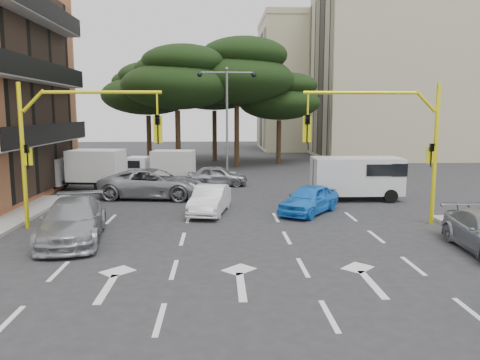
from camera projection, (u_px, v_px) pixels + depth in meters
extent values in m
plane|color=#28282B|center=(235.00, 238.00, 17.93)|extent=(120.00, 120.00, 0.00)
cube|color=gray|center=(227.00, 178.00, 33.74)|extent=(1.40, 6.00, 0.15)
cube|color=black|center=(31.00, 89.00, 24.51)|extent=(0.12, 14.72, 11.20)
cube|color=#BFB88F|center=(414.00, 72.00, 49.17)|extent=(20.00, 12.00, 18.00)
cube|color=black|center=(319.00, 76.00, 48.79)|extent=(0.12, 11.04, 16.20)
cube|color=#BFB88F|center=(323.00, 87.00, 60.86)|extent=(16.00, 12.00, 16.00)
cube|color=black|center=(261.00, 91.00, 60.57)|extent=(0.12, 11.04, 14.20)
cube|color=#BFB88F|center=(324.00, 21.00, 59.66)|extent=(16.15, 12.15, 0.70)
cylinder|color=#382616|center=(178.00, 140.00, 39.15)|extent=(0.44, 0.44, 4.95)
ellipsoid|color=black|center=(177.00, 86.00, 38.50)|extent=(9.15, 9.15, 3.87)
ellipsoid|color=black|center=(184.00, 62.00, 37.87)|extent=(6.86, 6.86, 2.86)
ellipsoid|color=black|center=(171.00, 70.00, 38.59)|extent=(6.07, 6.07, 2.64)
cylinder|color=#382616|center=(237.00, 136.00, 41.32)|extent=(0.44, 0.44, 5.40)
ellipsoid|color=black|center=(237.00, 80.00, 40.62)|extent=(9.98, 9.98, 4.22)
ellipsoid|color=black|center=(244.00, 55.00, 39.95)|extent=(7.49, 7.49, 3.12)
ellipsoid|color=black|center=(231.00, 63.00, 40.68)|extent=(6.62, 6.62, 2.88)
cylinder|color=#382616|center=(149.00, 140.00, 43.00)|extent=(0.44, 0.44, 4.50)
ellipsoid|color=black|center=(148.00, 95.00, 42.41)|extent=(8.32, 8.32, 3.52)
ellipsoid|color=black|center=(153.00, 76.00, 41.80)|extent=(6.24, 6.24, 2.60)
ellipsoid|color=black|center=(142.00, 82.00, 42.51)|extent=(5.52, 5.52, 2.40)
cylinder|color=#382616|center=(279.00, 142.00, 43.57)|extent=(0.44, 0.44, 4.05)
ellipsoid|color=black|center=(279.00, 103.00, 43.05)|extent=(7.49, 7.49, 3.17)
ellipsoid|color=black|center=(287.00, 85.00, 42.46)|extent=(5.62, 5.62, 2.34)
ellipsoid|color=black|center=(274.00, 91.00, 43.16)|extent=(4.97, 4.97, 2.16)
cylinder|color=#382616|center=(215.00, 136.00, 46.20)|extent=(0.44, 0.44, 4.95)
ellipsoid|color=black|center=(214.00, 90.00, 45.56)|extent=(9.15, 9.15, 3.87)
ellipsoid|color=black|center=(220.00, 70.00, 44.92)|extent=(6.86, 6.86, 2.86)
ellipsoid|color=black|center=(209.00, 76.00, 45.64)|extent=(6.07, 6.07, 2.64)
cylinder|color=yellow|center=(435.00, 155.00, 19.87)|extent=(0.18, 0.18, 6.00)
cylinder|color=yellow|center=(425.00, 101.00, 19.52)|extent=(0.95, 0.14, 0.95)
cylinder|color=yellow|center=(361.00, 93.00, 19.34)|extent=(4.80, 0.14, 0.14)
cylinder|color=yellow|center=(308.00, 104.00, 19.31)|extent=(0.08, 0.08, 0.90)
imported|color=black|center=(307.00, 129.00, 19.46)|extent=(0.20, 0.24, 1.20)
cube|color=yellow|center=(307.00, 129.00, 19.54)|extent=(0.36, 0.06, 1.10)
imported|color=black|center=(432.00, 155.00, 19.71)|extent=(0.16, 0.20, 1.00)
cube|color=yellow|center=(431.00, 155.00, 19.81)|extent=(0.35, 0.08, 0.70)
cylinder|color=yellow|center=(23.00, 157.00, 19.09)|extent=(0.18, 0.18, 6.00)
cylinder|color=yellow|center=(33.00, 101.00, 18.79)|extent=(0.95, 0.14, 0.95)
cylinder|color=yellow|center=(102.00, 92.00, 18.87)|extent=(4.80, 0.14, 0.14)
cylinder|color=yellow|center=(157.00, 103.00, 19.03)|extent=(0.08, 0.08, 0.90)
imported|color=black|center=(158.00, 129.00, 19.18)|extent=(0.20, 0.24, 1.20)
cube|color=yellow|center=(158.00, 129.00, 19.26)|extent=(0.36, 0.06, 1.10)
imported|color=black|center=(27.00, 157.00, 18.95)|extent=(0.16, 0.20, 1.00)
cube|color=yellow|center=(28.00, 157.00, 19.05)|extent=(0.35, 0.08, 0.70)
cylinder|color=slate|center=(227.00, 125.00, 33.19)|extent=(0.16, 0.16, 7.50)
cylinder|color=slate|center=(214.00, 72.00, 32.62)|extent=(1.80, 0.10, 0.10)
sphere|color=black|center=(200.00, 75.00, 32.60)|extent=(0.36, 0.36, 0.36)
cylinder|color=slate|center=(240.00, 72.00, 32.70)|extent=(1.80, 0.10, 0.10)
sphere|color=black|center=(254.00, 75.00, 32.77)|extent=(0.36, 0.36, 0.36)
sphere|color=slate|center=(227.00, 69.00, 32.63)|extent=(0.24, 0.24, 0.24)
imported|color=silver|center=(210.00, 200.00, 22.27)|extent=(2.12, 4.24, 1.33)
imported|color=blue|center=(309.00, 199.00, 22.28)|extent=(3.70, 4.21, 1.38)
imported|color=#979A9F|center=(73.00, 221.00, 17.55)|extent=(2.95, 5.57, 1.54)
imported|color=gray|center=(154.00, 183.00, 26.27)|extent=(6.26, 3.51, 1.65)
imported|color=gray|center=(217.00, 176.00, 30.66)|extent=(3.94, 1.71, 1.33)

